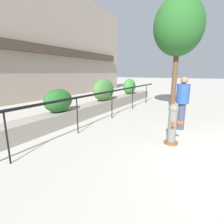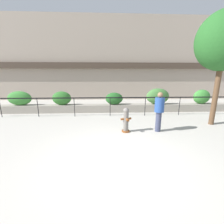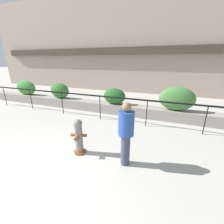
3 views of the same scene
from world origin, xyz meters
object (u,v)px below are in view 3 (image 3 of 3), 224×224
Objects in this scene: hedge_bush_3 at (177,99)px; hedge_bush_2 at (114,96)px; pedestrian at (126,131)px; hedge_bush_0 at (26,88)px; hedge_bush_1 at (60,91)px; fire_hydrant at (79,136)px.

hedge_bush_2 is at bearing 180.00° from hedge_bush_3.
hedge_bush_3 is 4.00m from pedestrian.
hedge_bush_1 is at bearing 0.00° from hedge_bush_0.
hedge_bush_3 reaches higher than hedge_bush_1.
fire_hydrant is at bearing 179.89° from pedestrian.
hedge_bush_2 reaches higher than fire_hydrant.
fire_hydrant is 1.49m from pedestrian.
fire_hydrant is (6.47, -3.80, -0.41)m from hedge_bush_0.
pedestrian is (-1.26, -3.80, -0.05)m from hedge_bush_3.
pedestrian is (1.42, -0.00, 0.44)m from fire_hydrant.
hedge_bush_2 is at bearing 114.16° from pedestrian.
hedge_bush_3 is 0.89× the size of pedestrian.
hedge_bush_1 is at bearing 134.67° from fire_hydrant.
hedge_bush_1 is 0.71× the size of pedestrian.
hedge_bush_1 is 0.80× the size of hedge_bush_3.
hedge_bush_0 reaches higher than hedge_bush_1.
hedge_bush_0 reaches higher than hedge_bush_2.
hedge_bush_1 is at bearing 180.00° from hedge_bush_3.
hedge_bush_0 is 1.32× the size of hedge_bush_2.
hedge_bush_0 is 8.77m from pedestrian.
fire_hydrant is at bearing -85.75° from hedge_bush_2.
hedge_bush_0 is at bearing 149.59° from fire_hydrant.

